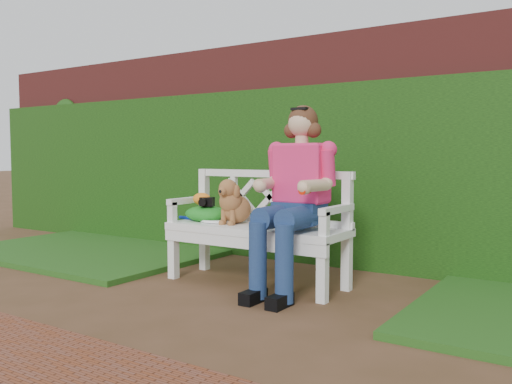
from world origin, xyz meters
The scene contains 11 objects.
ground centered at (0.00, 0.00, 0.00)m, with size 60.00×60.00×0.00m, color #47301C.
brick_wall centered at (0.00, 1.90, 1.10)m, with size 10.00×0.30×2.20m, color maroon.
ivy_hedge centered at (0.00, 1.68, 0.85)m, with size 10.00×0.18×1.70m, color #255E14.
grass_left centered at (-2.40, 0.90, 0.03)m, with size 2.60×2.00×0.05m, color #215917.
garden_bench centered at (-0.18, 0.65, 0.24)m, with size 1.58×0.60×0.48m, color white, non-canonical shape.
seated_woman centered at (0.21, 0.63, 0.71)m, with size 0.60×0.80×1.41m, color #E85B5A, non-canonical shape.
dog centered at (-0.40, 0.65, 0.67)m, with size 0.25×0.34×0.38m, color #9E653F, non-canonical shape.
tennis_racket centered at (-0.60, 0.65, 0.49)m, with size 0.60×0.25×0.03m, color white, non-canonical shape.
green_bag centered at (-0.69, 0.65, 0.55)m, with size 0.39×0.30×0.13m, color green, non-canonical shape.
camera_item centered at (-0.66, 0.62, 0.65)m, with size 0.11×0.08×0.08m, color black.
baseball_glove centered at (-0.74, 0.65, 0.67)m, with size 0.17×0.13×0.11m, color orange.
Camera 1 is at (2.19, -2.98, 1.05)m, focal length 38.00 mm.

